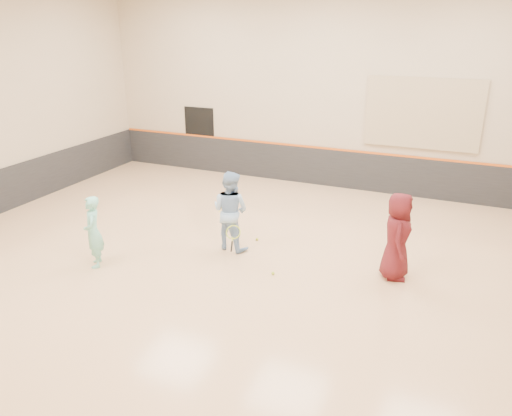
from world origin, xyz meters
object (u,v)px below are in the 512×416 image
at_px(spare_racket, 223,209).
at_px(instructor, 230,211).
at_px(girl, 93,232).
at_px(young_man, 397,236).

bearing_deg(spare_racket, instructor, -58.61).
relative_size(instructor, spare_racket, 3.08).
xyz_separation_m(instructor, spare_racket, (-1.27, 2.08, -0.87)).
distance_m(girl, young_man, 6.32).
bearing_deg(spare_racket, young_man, -22.04).
relative_size(girl, young_man, 0.86).
height_order(instructor, spare_racket, instructor).
xyz_separation_m(young_man, spare_racket, (-4.97, 2.01, -0.86)).
height_order(instructor, young_man, instructor).
height_order(girl, instructor, instructor).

